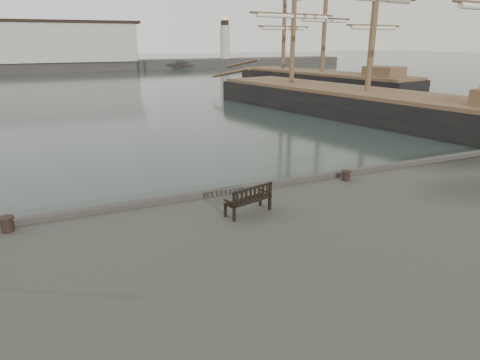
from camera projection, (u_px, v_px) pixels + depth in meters
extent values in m
plane|color=black|center=(216.00, 233.00, 15.68)|extent=(400.00, 400.00, 0.00)
cube|color=#383530|center=(67.00, 66.00, 95.08)|extent=(140.00, 8.00, 2.00)
cube|color=#B4B3A6|center=(24.00, 43.00, 90.41)|extent=(46.00, 9.00, 8.00)
cube|color=black|center=(21.00, 21.00, 89.06)|extent=(48.00, 9.50, 0.60)
cylinder|color=#B4B3A6|center=(225.00, 42.00, 108.26)|extent=(2.40, 2.40, 8.00)
sphere|color=silver|center=(225.00, 19.00, 106.57)|extent=(1.61, 1.61, 1.61)
cube|color=black|center=(248.00, 200.00, 13.31)|extent=(1.65, 0.93, 0.04)
cube|color=black|center=(253.00, 195.00, 13.07)|extent=(1.52, 0.47, 0.47)
cube|color=black|center=(248.00, 207.00, 13.38)|extent=(1.53, 0.83, 0.43)
cylinder|color=black|center=(7.00, 224.00, 12.10)|extent=(0.52, 0.52, 0.44)
cylinder|color=black|center=(346.00, 176.00, 16.49)|extent=(0.49, 0.49, 0.39)
cube|color=black|center=(365.00, 114.00, 38.62)|extent=(14.32, 35.92, 3.52)
cube|color=brown|center=(367.00, 92.00, 38.02)|extent=(13.82, 35.16, 0.30)
cube|color=black|center=(321.00, 89.00, 57.50)|extent=(11.65, 28.22, 3.94)
cube|color=brown|center=(322.00, 73.00, 56.84)|extent=(11.25, 27.62, 0.30)
cylinder|color=brown|center=(377.00, 2.00, 48.35)|extent=(0.55, 0.55, 16.76)
cylinder|color=brown|center=(285.00, 7.00, 60.06)|extent=(0.55, 0.55, 17.35)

